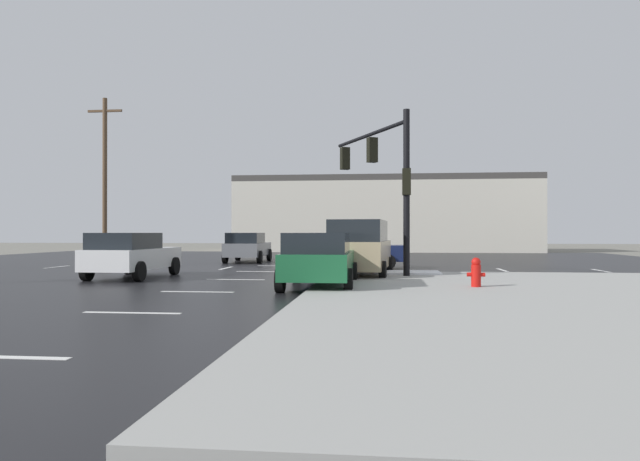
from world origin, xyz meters
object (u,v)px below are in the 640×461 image
traffic_signal_mast (384,168)px  sedan_green (319,259)px  suv_tan (359,247)px  sedan_navy (349,249)px  sedan_white (131,254)px  utility_pole_far (105,175)px  sedan_grey (248,247)px  fire_hydrant (476,272)px

traffic_signal_mast → sedan_green: 6.13m
traffic_signal_mast → suv_tan: (-0.88, -0.64, -2.90)m
traffic_signal_mast → suv_tan: 3.09m
sedan_navy → sedan_white: bearing=-140.4°
sedan_white → utility_pole_far: (-8.44, 14.68, 4.37)m
traffic_signal_mast → sedan_green: bearing=132.7°
sedan_white → sedan_navy: bearing=-48.3°
sedan_grey → utility_pole_far: bearing=67.8°
sedan_navy → utility_pole_far: utility_pole_far is taller
utility_pole_far → fire_hydrant: bearing=-42.4°
fire_hydrant → sedan_grey: size_ratio=0.17×
suv_tan → sedan_green: (-0.97, -4.29, -0.24)m
fire_hydrant → suv_tan: size_ratio=0.16×
sedan_white → sedan_navy: 9.63m
utility_pole_far → sedan_white: bearing=-60.1°
sedan_green → sedan_navy: size_ratio=0.99×
sedan_grey → sedan_navy: 7.41m
fire_hydrant → sedan_navy: size_ratio=0.17×
fire_hydrant → sedan_green: bearing=174.9°
suv_tan → sedan_white: bearing=104.6°
fire_hydrant → sedan_grey: sedan_grey is taller
sedan_white → sedan_green: size_ratio=1.00×
traffic_signal_mast → sedan_grey: bearing=12.2°
sedan_green → sedan_white: bearing=66.8°
suv_tan → sedan_navy: size_ratio=1.08×
sedan_grey → sedan_green: 14.94m
sedan_white → sedan_grey: (1.51, 11.01, 0.00)m
traffic_signal_mast → sedan_grey: traffic_signal_mast is taller
traffic_signal_mast → sedan_white: bearing=76.2°
suv_tan → sedan_navy: bearing=12.2°
sedan_green → sedan_navy: (0.32, 9.24, 0.00)m
sedan_green → traffic_signal_mast: bearing=-20.9°
traffic_signal_mast → suv_tan: size_ratio=1.14×
suv_tan → sedan_white: suv_tan is taller
suv_tan → utility_pole_far: bearing=55.6°
sedan_navy → sedan_grey: bearing=139.3°
utility_pole_far → suv_tan: bearing=-39.1°
traffic_signal_mast → utility_pole_far: 21.41m
sedan_navy → suv_tan: bearing=-84.1°
sedan_grey → sedan_green: size_ratio=1.01×
suv_tan → utility_pole_far: 21.47m
sedan_green → sedan_navy: same height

